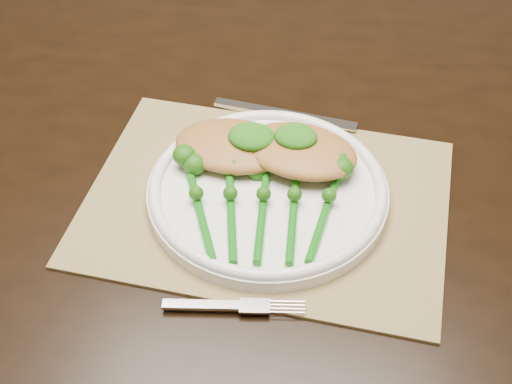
% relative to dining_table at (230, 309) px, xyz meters
% --- Properties ---
extents(floor, '(4.00, 4.00, 0.00)m').
position_rel_dining_table_xyz_m(floor, '(-0.12, 0.09, -0.38)').
color(floor, brown).
rests_on(floor, ground).
extents(dining_table, '(1.66, 1.00, 0.75)m').
position_rel_dining_table_xyz_m(dining_table, '(0.00, 0.00, 0.00)').
color(dining_table, black).
rests_on(dining_table, ground).
extents(placemat, '(0.43, 0.32, 0.00)m').
position_rel_dining_table_xyz_m(placemat, '(0.08, -0.10, 0.37)').
color(placemat, olive).
rests_on(placemat, dining_table).
extents(dinner_plate, '(0.28, 0.28, 0.03)m').
position_rel_dining_table_xyz_m(dinner_plate, '(0.08, -0.10, 0.39)').
color(dinner_plate, white).
rests_on(dinner_plate, placemat).
extents(knife, '(0.20, 0.03, 0.01)m').
position_rel_dining_table_xyz_m(knife, '(0.05, 0.06, 0.38)').
color(knife, silver).
rests_on(knife, placemat).
extents(fork, '(0.15, 0.04, 0.00)m').
position_rel_dining_table_xyz_m(fork, '(0.09, -0.26, 0.38)').
color(fork, silver).
rests_on(fork, placemat).
extents(chicken_fillet_left, '(0.14, 0.10, 0.03)m').
position_rel_dining_table_xyz_m(chicken_fillet_left, '(0.02, -0.05, 0.41)').
color(chicken_fillet_left, '#A96D31').
rests_on(chicken_fillet_left, dinner_plate).
extents(chicken_fillet_right, '(0.15, 0.12, 0.03)m').
position_rel_dining_table_xyz_m(chicken_fillet_right, '(0.11, -0.05, 0.41)').
color(chicken_fillet_right, '#A96D31').
rests_on(chicken_fillet_right, dinner_plate).
extents(pesto_dollop_left, '(0.06, 0.05, 0.02)m').
position_rel_dining_table_xyz_m(pesto_dollop_left, '(0.05, -0.05, 0.42)').
color(pesto_dollop_left, '#144C0A').
rests_on(pesto_dollop_left, chicken_fillet_left).
extents(pesto_dollop_right, '(0.05, 0.04, 0.02)m').
position_rel_dining_table_xyz_m(pesto_dollop_right, '(0.10, -0.04, 0.43)').
color(pesto_dollop_right, '#144C0A').
rests_on(pesto_dollop_right, chicken_fillet_right).
extents(broccolini_bundle, '(0.19, 0.21, 0.04)m').
position_rel_dining_table_xyz_m(broccolini_bundle, '(0.08, -0.14, 0.40)').
color(broccolini_bundle, '#0D5D0C').
rests_on(broccolini_bundle, dinner_plate).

